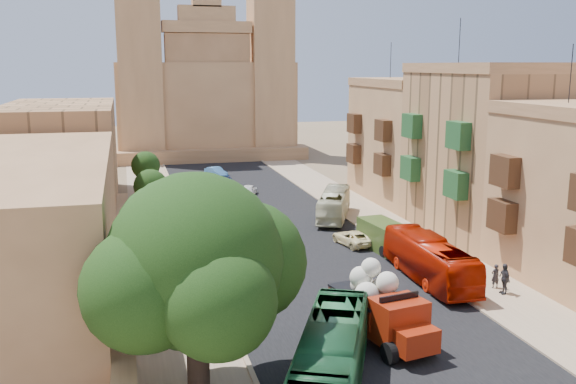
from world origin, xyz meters
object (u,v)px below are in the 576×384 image
car_white_a (258,234)px  car_dkblue (227,183)px  street_tree_b (158,219)px  car_blue_b (216,172)px  church (203,92)px  bus_cream_east (334,205)px  olive_pickup (384,236)px  bus_green_north (332,358)px  car_white_b (249,190)px  ficus_tree (198,267)px  street_tree_a (170,261)px  red_truck (381,306)px  bus_red_east (429,260)px  street_tree_c (151,186)px  pedestrian_a (495,276)px  pedestrian_c (504,279)px  car_blue_a (251,283)px  street_tree_d (146,166)px  car_cream (353,238)px

car_white_a → car_dkblue: car_white_a is taller
street_tree_b → car_blue_b: bearing=75.1°
church → bus_cream_east: bearing=-82.6°
car_blue_b → olive_pickup: bearing=-99.2°
bus_green_north → car_white_a: (1.70, 23.57, -0.81)m
car_white_b → ficus_tree: bearing=97.6°
street_tree_a → bus_green_north: (6.00, -9.06, -2.00)m
red_truck → bus_red_east: 9.94m
street_tree_c → car_white_b: size_ratio=1.32×
street_tree_c → pedestrian_a: street_tree_c is taller
red_truck → street_tree_a: bearing=155.1°
pedestrian_c → church: bearing=-168.1°
car_blue_a → car_white_b: (5.50, 29.21, 0.03)m
bus_green_north → bus_cream_east: size_ratio=1.15×
car_white_a → car_white_b: size_ratio=1.17×
bus_red_east → car_white_a: bus_red_east is taller
ficus_tree → street_tree_d: (-0.58, 43.99, -2.49)m
ficus_tree → olive_pickup: size_ratio=1.82×
olive_pickup → bus_green_north: bearing=-118.5°
olive_pickup → pedestrian_c: (3.30, -10.72, -0.06)m
bus_cream_east → car_white_a: (-8.25, -6.02, -0.62)m
car_white_b → pedestrian_a: bearing=127.5°
bus_cream_east → car_cream: size_ratio=2.30×
church → car_white_b: 34.96m
street_tree_a → car_white_b: size_ratio=1.49×
olive_pickup → car_blue_b: olive_pickup is taller
bus_red_east → car_cream: bus_red_east is taller
car_white_a → car_blue_a: bearing=-125.6°
car_blue_a → car_blue_b: size_ratio=0.87×
ficus_tree → bus_red_east: 19.73m
bus_cream_east → pedestrian_a: 20.32m
street_tree_c → car_blue_a: 21.14m
street_tree_b → car_white_b: street_tree_b is taller
bus_red_east → pedestrian_c: bus_red_east is taller
ficus_tree → pedestrian_c: 21.16m
bus_red_east → bus_cream_east: bearing=-86.7°
bus_green_north → car_blue_b: bearing=111.6°
car_white_b → pedestrian_c: size_ratio=1.85×
car_blue_a → pedestrian_c: 15.35m
car_white_a → pedestrian_c: size_ratio=2.15×
red_truck → car_blue_a: 9.77m
car_blue_a → pedestrian_a: 15.15m
bus_red_east → car_blue_a: bearing=-2.1°
bus_green_north → car_white_b: size_ratio=3.05×
street_tree_a → olive_pickup: bearing=31.9°
red_truck → bus_cream_east: bearing=76.8°
red_truck → car_white_b: (0.45, 37.49, -1.15)m
car_cream → car_dkblue: size_ratio=1.02×
street_tree_a → bus_green_north: bearing=-56.5°
bus_red_east → car_white_b: size_ratio=2.88×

